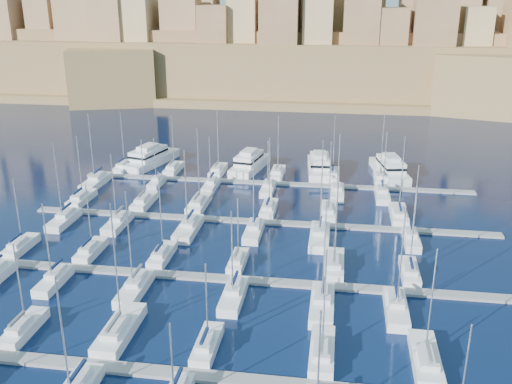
% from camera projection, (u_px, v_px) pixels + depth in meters
% --- Properties ---
extents(ground, '(600.00, 600.00, 0.00)m').
position_uv_depth(ground, '(249.00, 246.00, 93.17)').
color(ground, black).
rests_on(ground, ground).
extents(pontoon_near, '(84.00, 2.00, 0.40)m').
position_uv_depth(pontoon_near, '(199.00, 376.00, 61.40)').
color(pontoon_near, slate).
rests_on(pontoon_near, ground).
extents(pontoon_mid_near, '(84.00, 2.00, 0.40)m').
position_uv_depth(pontoon_mid_near, '(236.00, 279.00, 81.92)').
color(pontoon_mid_near, slate).
rests_on(pontoon_mid_near, ground).
extents(pontoon_mid_far, '(84.00, 2.00, 0.40)m').
position_uv_depth(pontoon_mid_far, '(258.00, 222.00, 102.43)').
color(pontoon_mid_far, slate).
rests_on(pontoon_mid_far, ground).
extents(pontoon_far, '(84.00, 2.00, 0.40)m').
position_uv_depth(pontoon_far, '(273.00, 183.00, 122.95)').
color(pontoon_far, slate).
rests_on(pontoon_far, ground).
extents(sailboat_1, '(2.45, 8.18, 12.00)m').
position_uv_depth(sailboat_1, '(24.00, 328.00, 69.11)').
color(sailboat_1, silver).
rests_on(sailboat_1, ground).
extents(sailboat_2, '(3.23, 10.78, 17.15)m').
position_uv_depth(sailboat_2, '(119.00, 330.00, 68.64)').
color(sailboat_2, silver).
rests_on(sailboat_2, ground).
extents(sailboat_3, '(2.41, 8.03, 11.22)m').
position_uv_depth(sailboat_3, '(207.00, 345.00, 65.85)').
color(sailboat_3, silver).
rests_on(sailboat_3, ground).
extents(sailboat_4, '(2.74, 9.13, 13.66)m').
position_uv_depth(sailboat_4, '(322.00, 352.00, 64.49)').
color(sailboat_4, silver).
rests_on(sailboat_4, ground).
extents(sailboat_5, '(2.95, 9.83, 14.30)m').
position_uv_depth(sailboat_5, '(426.00, 360.00, 63.21)').
color(sailboat_5, silver).
rests_on(sailboat_5, ground).
extents(sailboat_12, '(2.44, 8.14, 12.31)m').
position_uv_depth(sailboat_12, '(21.00, 246.00, 91.42)').
color(sailboat_12, silver).
rests_on(sailboat_12, ground).
extents(sailboat_13, '(2.52, 8.39, 11.80)m').
position_uv_depth(sailboat_13, '(91.00, 250.00, 89.88)').
color(sailboat_13, silver).
rests_on(sailboat_13, ground).
extents(sailboat_14, '(2.53, 8.44, 14.39)m').
position_uv_depth(sailboat_14, '(162.00, 255.00, 88.26)').
color(sailboat_14, silver).
rests_on(sailboat_14, ground).
extents(sailboat_15, '(2.30, 7.65, 11.02)m').
position_uv_depth(sailboat_15, '(238.00, 262.00, 86.24)').
color(sailboat_15, silver).
rests_on(sailboat_15, ground).
extents(sailboat_16, '(2.88, 9.59, 13.86)m').
position_uv_depth(sailboat_16, '(334.00, 265.00, 85.09)').
color(sailboat_16, silver).
rests_on(sailboat_16, ground).
extents(sailboat_17, '(2.51, 8.37, 13.69)m').
position_uv_depth(sailboat_17, '(410.00, 272.00, 83.00)').
color(sailboat_17, silver).
rests_on(sailboat_17, ground).
extents(sailboat_19, '(2.45, 8.17, 12.81)m').
position_uv_depth(sailboat_19, '(54.00, 280.00, 80.63)').
color(sailboat_19, silver).
rests_on(sailboat_19, ground).
extents(sailboat_20, '(2.81, 9.37, 15.36)m').
position_uv_depth(sailboat_20, '(135.00, 288.00, 78.38)').
color(sailboat_20, silver).
rests_on(sailboat_20, ground).
extents(sailboat_21, '(2.75, 9.16, 13.45)m').
position_uv_depth(sailboat_21, '(233.00, 295.00, 76.55)').
color(sailboat_21, silver).
rests_on(sailboat_21, ground).
extents(sailboat_22, '(3.04, 10.13, 15.70)m').
position_uv_depth(sailboat_22, '(322.00, 304.00, 74.43)').
color(sailboat_22, silver).
rests_on(sailboat_22, ground).
extents(sailboat_23, '(2.81, 9.38, 15.32)m').
position_uv_depth(sailboat_23, '(396.00, 308.00, 73.45)').
color(sailboat_23, silver).
rests_on(sailboat_23, ground).
extents(sailboat_24, '(2.72, 9.07, 13.58)m').
position_uv_depth(sailboat_24, '(82.00, 198.00, 112.35)').
color(sailboat_24, silver).
rests_on(sailboat_24, ground).
extents(sailboat_25, '(2.79, 9.30, 13.27)m').
position_uv_depth(sailboat_25, '(144.00, 202.00, 110.66)').
color(sailboat_25, silver).
rests_on(sailboat_25, ground).
extents(sailboat_26, '(3.02, 10.07, 15.66)m').
position_uv_depth(sailboat_26, '(199.00, 204.00, 109.49)').
color(sailboat_26, silver).
rests_on(sailboat_26, ground).
extents(sailboat_27, '(2.63, 8.77, 14.65)m').
position_uv_depth(sailboat_27, '(269.00, 209.00, 106.99)').
color(sailboat_27, silver).
rests_on(sailboat_27, ground).
extents(sailboat_28, '(2.76, 9.20, 14.27)m').
position_uv_depth(sailboat_28, '(328.00, 212.00, 105.63)').
color(sailboat_28, silver).
rests_on(sailboat_28, ground).
extents(sailboat_29, '(2.96, 9.86, 15.61)m').
position_uv_depth(sailboat_29, '(399.00, 215.00, 104.14)').
color(sailboat_29, silver).
rests_on(sailboat_29, ground).
extents(sailboat_30, '(2.76, 9.19, 15.43)m').
position_uv_depth(sailboat_30, '(64.00, 220.00, 101.94)').
color(sailboat_30, silver).
rests_on(sailboat_30, ground).
extents(sailboat_31, '(2.73, 9.10, 13.70)m').
position_uv_depth(sailboat_31, '(118.00, 223.00, 100.58)').
color(sailboat_31, silver).
rests_on(sailboat_31, ground).
extents(sailboat_32, '(3.13, 10.45, 15.18)m').
position_uv_depth(sailboat_32, '(188.00, 228.00, 98.13)').
color(sailboat_32, silver).
rests_on(sailboat_32, ground).
extents(sailboat_33, '(2.72, 9.07, 13.92)m').
position_uv_depth(sailboat_33, '(254.00, 231.00, 97.18)').
color(sailboat_33, silver).
rests_on(sailboat_33, ground).
extents(sailboat_34, '(3.19, 10.64, 17.79)m').
position_uv_depth(sailboat_34, '(320.00, 236.00, 94.88)').
color(sailboat_34, silver).
rests_on(sailboat_34, ground).
extents(sailboat_35, '(2.48, 8.27, 13.90)m').
position_uv_depth(sailboat_35, '(411.00, 239.00, 93.89)').
color(sailboat_35, silver).
rests_on(sailboat_35, ground).
extents(sailboat_36, '(2.53, 8.44, 13.85)m').
position_uv_depth(sailboat_36, '(124.00, 167.00, 132.52)').
color(sailboat_36, silver).
rests_on(sailboat_36, ground).
extents(sailboat_37, '(2.68, 8.93, 13.38)m').
position_uv_depth(sailboat_37, '(173.00, 169.00, 131.08)').
color(sailboat_37, silver).
rests_on(sailboat_37, ground).
extents(sailboat_38, '(2.76, 9.19, 15.09)m').
position_uv_depth(sailboat_38, '(218.00, 171.00, 129.73)').
color(sailboat_38, silver).
rests_on(sailboat_38, ground).
extents(sailboat_39, '(2.81, 9.36, 14.08)m').
position_uv_depth(sailboat_39, '(277.00, 173.00, 127.90)').
color(sailboat_39, silver).
rests_on(sailboat_39, ground).
extents(sailboat_40, '(2.95, 9.83, 14.48)m').
position_uv_depth(sailboat_40, '(333.00, 175.00, 126.39)').
color(sailboat_40, silver).
rests_on(sailboat_40, ground).
extents(sailboat_41, '(2.69, 8.96, 15.11)m').
position_uv_depth(sailboat_41, '(380.00, 178.00, 124.55)').
color(sailboat_41, silver).
rests_on(sailboat_41, ground).
extents(sailboat_42, '(3.18, 10.58, 16.03)m').
position_uv_depth(sailboat_42, '(96.00, 181.00, 122.26)').
color(sailboat_42, silver).
rests_on(sailboat_42, ground).
extents(sailboat_43, '(2.17, 7.23, 10.80)m').
position_uv_depth(sailboat_43, '(157.00, 182.00, 121.99)').
color(sailboat_43, silver).
rests_on(sailboat_43, ground).
extents(sailboat_44, '(2.45, 8.16, 11.70)m').
position_uv_depth(sailboat_44, '(211.00, 186.00, 119.89)').
color(sailboat_44, silver).
rests_on(sailboat_44, ground).
extents(sailboat_45, '(2.55, 8.52, 11.32)m').
position_uv_depth(sailboat_45, '(268.00, 189.00, 118.03)').
color(sailboat_45, silver).
rests_on(sailboat_45, ground).
extents(sailboat_46, '(2.71, 9.02, 13.40)m').
position_uv_depth(sailboat_46, '(337.00, 192.00, 115.80)').
color(sailboat_46, silver).
rests_on(sailboat_46, ground).
extents(sailboat_47, '(2.71, 9.04, 14.12)m').
position_uv_depth(sailboat_47, '(382.00, 194.00, 114.53)').
color(sailboat_47, silver).
rests_on(sailboat_47, ground).
extents(motor_yacht_a, '(9.86, 18.81, 5.25)m').
position_uv_depth(motor_yacht_a, '(150.00, 158.00, 136.25)').
color(motor_yacht_a, silver).
rests_on(motor_yacht_a, ground).
extents(motor_yacht_b, '(7.73, 17.09, 5.25)m').
position_uv_depth(motor_yacht_b, '(250.00, 163.00, 132.15)').
color(motor_yacht_b, silver).
rests_on(motor_yacht_b, ground).
extents(motor_yacht_c, '(6.33, 17.02, 5.25)m').
position_uv_depth(motor_yacht_c, '(319.00, 166.00, 129.97)').
color(motor_yacht_c, silver).
rests_on(motor_yacht_c, ground).
extents(motor_yacht_d, '(8.38, 17.82, 5.25)m').
position_uv_depth(motor_yacht_d, '(390.00, 168.00, 127.98)').
color(motor_yacht_d, silver).
rests_on(motor_yacht_d, ground).
extents(fortified_city, '(460.00, 108.95, 59.52)m').
position_uv_depth(fortified_city, '(309.00, 55.00, 233.06)').
color(fortified_city, brown).
rests_on(fortified_city, ground).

